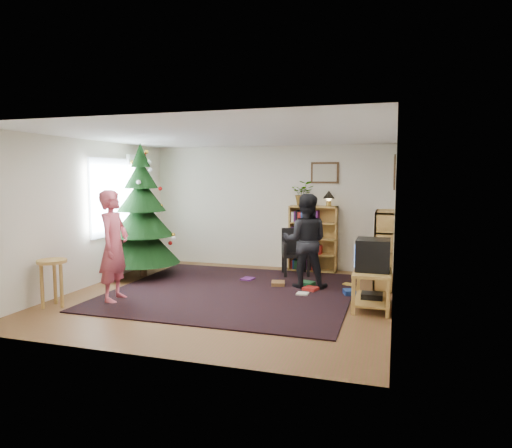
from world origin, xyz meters
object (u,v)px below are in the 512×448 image
(crt_tv, at_px, (373,255))
(stool, at_px, (52,270))
(table_lamp, at_px, (329,196))
(bookshelf_back, at_px, (313,238))
(tv_stand, at_px, (372,285))
(potted_plant, at_px, (304,193))
(person_by_chair, at_px, (305,241))
(picture_right, at_px, (395,172))
(person_standing, at_px, (114,246))
(bookshelf_right, at_px, (384,248))
(armchair, at_px, (297,250))
(picture_back, at_px, (325,173))
(christmas_tree, at_px, (142,222))

(crt_tv, bearing_deg, stool, -163.70)
(crt_tv, xyz_separation_m, table_lamp, (-0.96, 2.31, 0.73))
(crt_tv, xyz_separation_m, stool, (-4.42, -1.29, -0.24))
(crt_tv, bearing_deg, bookshelf_back, 118.64)
(tv_stand, xyz_separation_m, table_lamp, (-0.96, 2.31, 1.18))
(crt_tv, distance_m, potted_plant, 2.84)
(tv_stand, height_order, person_by_chair, person_by_chair)
(picture_right, height_order, tv_stand, picture_right)
(person_standing, bearing_deg, crt_tv, -85.12)
(stool, bearing_deg, bookshelf_right, 30.50)
(person_standing, height_order, person_by_chair, person_standing)
(bookshelf_right, bearing_deg, tv_stand, 175.04)
(tv_stand, bearing_deg, bookshelf_right, 85.04)
(tv_stand, xyz_separation_m, armchair, (-1.50, 1.87, 0.15))
(picture_back, bearing_deg, potted_plant, -161.12)
(crt_tv, bearing_deg, tv_stand, -0.00)
(bookshelf_back, bearing_deg, picture_right, -21.22)
(bookshelf_right, xyz_separation_m, person_standing, (-3.86, -2.14, 0.18))
(bookshelf_back, xyz_separation_m, bookshelf_right, (1.38, -0.93, 0.00))
(bookshelf_back, height_order, armchair, bookshelf_back)
(armchair, xyz_separation_m, person_by_chair, (0.35, -0.96, 0.32))
(table_lamp, bearing_deg, bookshelf_back, 180.00)
(armchair, xyz_separation_m, person_standing, (-2.24, -2.62, 0.37))
(picture_right, distance_m, stool, 5.74)
(person_standing, relative_size, person_by_chair, 1.06)
(christmas_tree, height_order, tv_stand, christmas_tree)
(stool, height_order, potted_plant, potted_plant)
(tv_stand, xyz_separation_m, crt_tv, (-0.00, 0.00, 0.45))
(person_by_chair, height_order, potted_plant, potted_plant)
(picture_back, relative_size, armchair, 0.62)
(picture_right, bearing_deg, person_by_chair, -149.84)
(bookshelf_right, xyz_separation_m, potted_plant, (-1.58, 0.93, 0.88))
(potted_plant, height_order, table_lamp, potted_plant)
(stool, xyz_separation_m, potted_plant, (2.96, 3.60, 1.01))
(table_lamp, bearing_deg, tv_stand, -67.34)
(bookshelf_back, distance_m, potted_plant, 0.90)
(bookshelf_right, xyz_separation_m, person_by_chair, (-1.27, -0.48, 0.13))
(crt_tv, height_order, person_by_chair, person_by_chair)
(christmas_tree, xyz_separation_m, table_lamp, (3.25, 1.47, 0.47))
(christmas_tree, relative_size, bookshelf_right, 1.92)
(bookshelf_back, bearing_deg, bookshelf_right, -33.85)
(bookshelf_right, bearing_deg, person_standing, 118.98)
(armchair, relative_size, stool, 1.29)
(christmas_tree, xyz_separation_m, bookshelf_right, (4.34, 0.55, -0.37))
(picture_back, xyz_separation_m, stool, (-3.35, -3.74, -1.42))
(bookshelf_back, relative_size, table_lamp, 4.24)
(table_lamp, bearing_deg, bookshelf_right, -40.57)
(crt_tv, xyz_separation_m, armchair, (-1.50, 1.87, -0.30))
(christmas_tree, distance_m, crt_tv, 4.30)
(tv_stand, distance_m, person_standing, 3.85)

